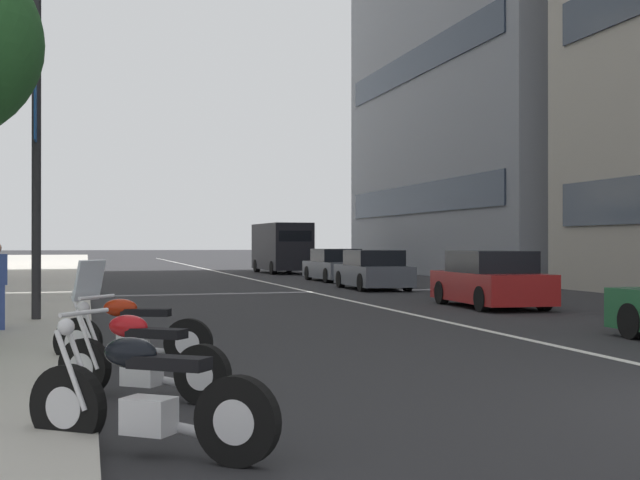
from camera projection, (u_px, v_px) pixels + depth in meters
name	position (u px, v px, depth m)	size (l,w,h in m)	color
lane_centre_stripe	(245.00, 277.00, 41.96)	(110.00, 0.16, 0.01)	silver
motorcycle_far_end_row	(147.00, 401.00, 6.81)	(1.41, 1.83, 1.11)	black
motorcycle_under_tarp	(139.00, 358.00, 9.28)	(1.35, 1.73, 1.47)	black
motorcycle_mid_row	(131.00, 335.00, 11.76)	(0.91, 2.07, 1.10)	black
car_approaching_light	(490.00, 281.00, 22.59)	(4.22, 1.94, 1.45)	maroon
car_lead_in_lane	(373.00, 271.00, 31.31)	(4.16, 1.88, 1.39)	#4C515B
car_mid_block_traffic	(336.00, 266.00, 37.98)	(4.62, 1.92, 1.40)	#4C515B
delivery_van_ahead	(282.00, 247.00, 47.96)	(5.81, 2.29, 2.70)	black
street_lamp_with_banners	(58.00, 89.00, 17.46)	(1.26, 2.63, 7.53)	#232326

